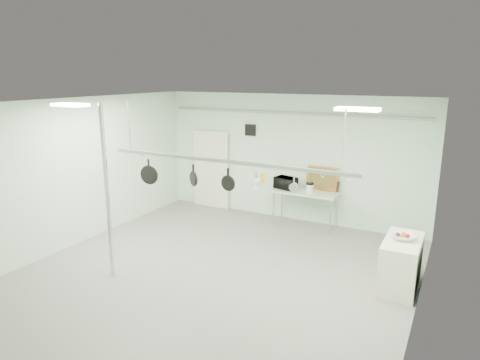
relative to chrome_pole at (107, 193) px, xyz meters
The scene contains 25 objects.
floor 2.41m from the chrome_pole, 19.44° to the left, with size 8.00×8.00×0.00m, color gray.
ceiling 2.40m from the chrome_pole, 19.44° to the left, with size 7.00×8.00×0.02m, color silver.
back_wall 4.89m from the chrome_pole, 69.68° to the left, with size 7.00×0.02×3.20m, color silver.
right_wall 5.22m from the chrome_pole, ahead, with size 0.02×8.00×3.20m, color silver.
door 4.61m from the chrome_pole, 97.53° to the left, with size 1.10×0.10×2.20m, color silver.
wall_vent 4.65m from the chrome_pole, 82.52° to the left, with size 0.30×0.04×0.30m, color black.
conduit_pipe 4.95m from the chrome_pole, 69.30° to the left, with size 0.07×0.07×6.60m, color gray.
chrome_pole is the anchor object (origin of this frame).
prep_table 4.85m from the chrome_pole, 61.29° to the left, with size 1.60×0.70×0.91m.
side_cabinet 5.37m from the chrome_pole, 22.41° to the left, with size 0.60×1.20×0.90m, color silver.
pot_rack 2.19m from the chrome_pole, 25.35° to the left, with size 4.80×0.06×1.00m.
light_panel_left 1.65m from the chrome_pole, 158.20° to the right, with size 0.65×0.30×0.05m, color white.
light_panel_right 4.55m from the chrome_pole, 16.31° to the left, with size 0.65×0.30×0.05m, color white.
microwave 4.58m from the chrome_pole, 66.85° to the left, with size 0.52×0.35×0.29m, color black.
coffee_canister 4.79m from the chrome_pole, 59.11° to the left, with size 0.17×0.17×0.21m, color silver.
painting_large 5.22m from the chrome_pole, 59.91° to the left, with size 0.78×0.05×0.58m, color #D07A37.
painting_small 5.38m from the chrome_pole, 57.29° to the left, with size 0.30×0.04×0.25m, color #341D12.
fruit_bowl 5.28m from the chrome_pole, 22.66° to the left, with size 0.41×0.41×0.10m, color white.
skillet_left 0.96m from the chrome_pole, 75.49° to the left, with size 0.38×0.06×0.51m, color black, non-canonical shape.
skillet_mid 1.58m from the chrome_pole, 35.29° to the left, with size 0.28×0.06×0.40m, color black, non-canonical shape.
skillet_right 2.21m from the chrome_pole, 24.24° to the left, with size 0.28×0.06×0.39m, color black, non-canonical shape.
whisk 2.72m from the chrome_pole, 19.47° to the left, with size 0.20×0.20×0.32m, color #BBBBC0, non-canonical shape.
grater 2.85m from the chrome_pole, 18.60° to the left, with size 0.08×0.02×0.20m, color orange, non-canonical shape.
saucepan 3.37m from the chrome_pole, 15.59° to the left, with size 0.14×0.08×0.24m, color silver, non-canonical shape.
fruit_cluster 5.27m from the chrome_pole, 22.66° to the left, with size 0.24×0.24×0.09m, color #A90F11, non-canonical shape.
Camera 1 is at (3.89, -6.03, 3.69)m, focal length 32.00 mm.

